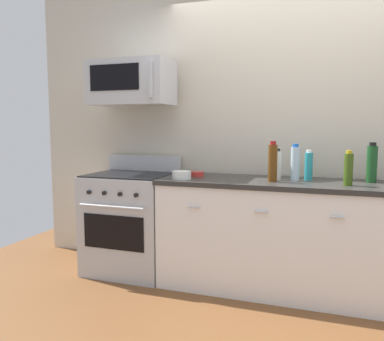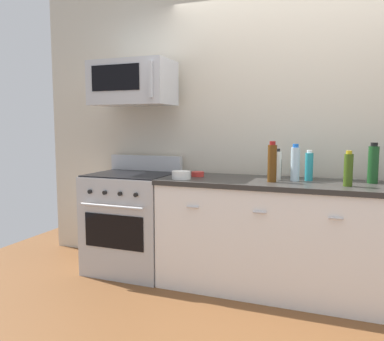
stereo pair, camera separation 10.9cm
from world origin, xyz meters
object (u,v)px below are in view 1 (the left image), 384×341
at_px(bottle_vinegar_white, 277,165).
at_px(bowl_white_ceramic, 182,175).
at_px(bowl_red_small, 197,174).
at_px(bottle_water_clear, 295,163).
at_px(bottle_soy_sauce_dark, 278,168).
at_px(bottle_dish_soap, 309,166).
at_px(bottle_wine_green, 372,163).
at_px(microwave, 131,83).
at_px(range_oven, 131,222).
at_px(bottle_wine_amber, 273,162).
at_px(bottle_olive_oil, 348,169).

height_order(bottle_vinegar_white, bowl_white_ceramic, bottle_vinegar_white).
bearing_deg(bottle_vinegar_white, bowl_red_small, -178.76).
distance_m(bottle_water_clear, bottle_soy_sauce_dark, 0.20).
relative_size(bottle_dish_soap, bottle_soy_sauce_dark, 1.40).
bearing_deg(bottle_dish_soap, bottle_wine_green, 3.27).
xyz_separation_m(microwave, bottle_soy_sauce_dark, (1.33, 0.11, -0.75)).
bearing_deg(range_oven, bottle_wine_green, 3.71).
distance_m(bottle_dish_soap, bowl_white_ceramic, 1.04).
relative_size(range_oven, bowl_red_small, 9.45).
relative_size(bottle_water_clear, bowl_white_ceramic, 1.89).
height_order(bottle_vinegar_white, bowl_red_small, bottle_vinegar_white).
height_order(range_oven, bottle_soy_sauce_dark, bottle_soy_sauce_dark).
distance_m(bottle_wine_amber, bottle_wine_green, 0.77).
height_order(range_oven, bottle_wine_amber, bottle_wine_amber).
relative_size(range_oven, microwave, 1.44).
bearing_deg(bottle_vinegar_white, microwave, -179.65).
bearing_deg(bottle_wine_green, bottle_wine_amber, -164.11).
bearing_deg(range_oven, bowl_white_ceramic, -17.11).
xyz_separation_m(bottle_water_clear, bottle_wine_amber, (-0.16, -0.12, 0.01)).
bearing_deg(bottle_wine_green, bottle_olive_oil, -127.08).
xyz_separation_m(bottle_wine_green, bowl_white_ceramic, (-1.48, -0.31, -0.11)).
xyz_separation_m(range_oven, bottle_wine_amber, (1.31, -0.08, 0.60)).
xyz_separation_m(microwave, bottle_dish_soap, (1.58, 0.06, -0.71)).
bearing_deg(bottle_dish_soap, bottle_soy_sauce_dark, 168.29).
distance_m(bottle_vinegar_white, bottle_soy_sauce_dark, 0.11).
bearing_deg(bowl_red_small, bottle_wine_green, 3.86).
distance_m(bottle_dish_soap, bottle_soy_sauce_dark, 0.26).
height_order(bottle_water_clear, bowl_white_ceramic, bottle_water_clear).
xyz_separation_m(bottle_soy_sauce_dark, bowl_white_ceramic, (-0.75, -0.33, -0.05)).
xyz_separation_m(bottle_dish_soap, bottle_water_clear, (-0.10, -0.07, 0.02)).
xyz_separation_m(bottle_dish_soap, bottle_vinegar_white, (-0.25, -0.05, 0.01)).
distance_m(microwave, bottle_olive_oil, 2.00).
bearing_deg(bowl_red_small, microwave, 179.39).
xyz_separation_m(bottle_wine_amber, bottle_soy_sauce_dark, (0.02, 0.24, -0.07)).
bearing_deg(bowl_red_small, bottle_wine_amber, -9.80).
height_order(bottle_wine_amber, bowl_white_ceramic, bottle_wine_amber).
relative_size(microwave, bottle_vinegar_white, 2.88).
bearing_deg(bottle_olive_oil, range_oven, 176.80).
bearing_deg(bottle_olive_oil, microwave, 175.43).
height_order(bottle_vinegar_white, bottle_wine_amber, bottle_wine_amber).
relative_size(bottle_olive_oil, bottle_wine_green, 0.83).
distance_m(bottle_water_clear, bottle_vinegar_white, 0.15).
distance_m(bottle_wine_amber, bottle_soy_sauce_dark, 0.25).
height_order(bottle_water_clear, bottle_vinegar_white, bottle_water_clear).
xyz_separation_m(bottle_vinegar_white, bottle_olive_oil, (0.54, -0.16, 0.00)).
bearing_deg(bottle_soy_sauce_dark, bottle_dish_soap, -11.71).
bearing_deg(bowl_white_ceramic, bottle_wine_amber, 7.65).
bearing_deg(bottle_vinegar_white, bottle_water_clear, -5.91).
bearing_deg(bottle_water_clear, bottle_dish_soap, 33.64).
relative_size(bottle_dish_soap, bottle_olive_oil, 0.94).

